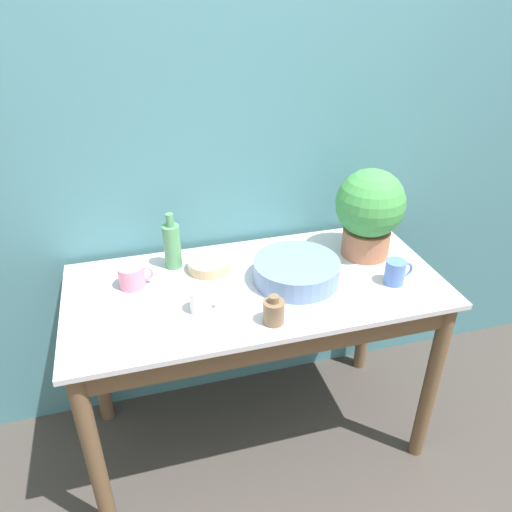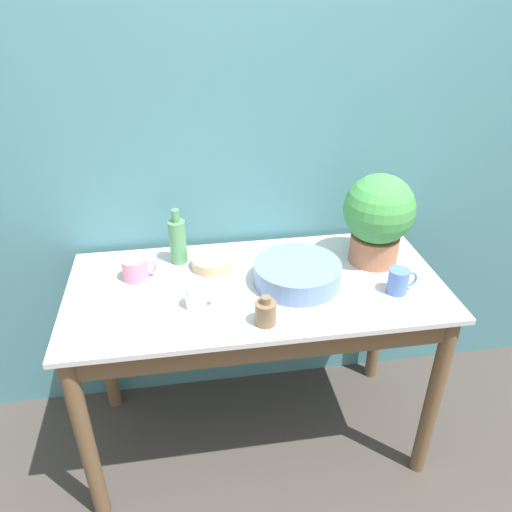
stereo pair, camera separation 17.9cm
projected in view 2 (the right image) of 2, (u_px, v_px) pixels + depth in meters
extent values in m
plane|color=#3D3833|center=(269.00, 499.00, 1.98)|extent=(12.00, 12.00, 0.00)
cube|color=teal|center=(241.00, 149.00, 1.98)|extent=(6.00, 0.05, 2.40)
cylinder|color=brown|center=(86.00, 443.00, 1.74)|extent=(0.06, 0.06, 0.79)
cylinder|color=brown|center=(433.00, 399.00, 1.91)|extent=(0.06, 0.06, 0.79)
cylinder|color=brown|center=(103.00, 339.00, 2.22)|extent=(0.06, 0.06, 0.79)
cylinder|color=brown|center=(380.00, 312.00, 2.39)|extent=(0.06, 0.06, 0.79)
cube|color=brown|center=(269.00, 348.00, 1.65)|extent=(1.29, 0.02, 0.10)
cube|color=silver|center=(256.00, 286.00, 1.86)|extent=(1.39, 0.66, 0.02)
cylinder|color=#A36647|center=(374.00, 248.00, 1.97)|extent=(0.19, 0.19, 0.11)
sphere|color=#3D8C42|center=(379.00, 209.00, 1.89)|extent=(0.27, 0.27, 0.27)
cylinder|color=#6684B2|center=(297.00, 273.00, 1.84)|extent=(0.32, 0.32, 0.08)
cylinder|color=#4C8C59|center=(178.00, 242.00, 1.95)|extent=(0.07, 0.07, 0.18)
cylinder|color=#4C8C59|center=(176.00, 216.00, 1.89)|extent=(0.03, 0.03, 0.05)
cylinder|color=brown|center=(266.00, 313.00, 1.63)|extent=(0.07, 0.07, 0.08)
cylinder|color=brown|center=(266.00, 300.00, 1.60)|extent=(0.03, 0.03, 0.02)
cylinder|color=pink|center=(135.00, 269.00, 1.86)|extent=(0.09, 0.09, 0.08)
torus|color=pink|center=(149.00, 267.00, 1.87)|extent=(0.06, 0.01, 0.06)
cylinder|color=#4C70B7|center=(398.00, 281.00, 1.78)|extent=(0.07, 0.07, 0.09)
torus|color=#4C70B7|center=(409.00, 279.00, 1.79)|extent=(0.06, 0.01, 0.06)
cylinder|color=white|center=(196.00, 297.00, 1.71)|extent=(0.07, 0.07, 0.08)
torus|color=white|center=(208.00, 295.00, 1.71)|extent=(0.05, 0.01, 0.05)
cylinder|color=tan|center=(213.00, 262.00, 1.95)|extent=(0.17, 0.17, 0.04)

